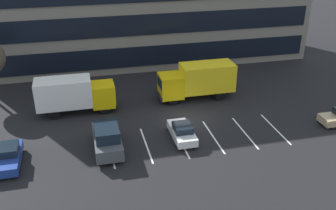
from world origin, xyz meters
TOP-DOWN VIEW (x-y plane):
  - ground_plane at (0.00, 0.00)m, footprint 120.00×120.00m
  - office_building at (0.00, 17.95)m, footprint 38.28×10.82m
  - lot_markings at (-0.00, -3.23)m, footprint 14.14×5.40m
  - box_truck_yellow_all at (2.41, 4.40)m, footprint 7.52×2.49m
  - box_truck_yellow at (-9.47, 4.03)m, footprint 7.16×2.37m
  - sedan_white at (-1.19, -2.96)m, footprint 1.62×3.88m
  - suv_charcoal at (-7.24, -3.28)m, footprint 2.02×4.77m
  - sedan_navy at (-14.43, -3.54)m, footprint 1.72×4.11m

SIDE VIEW (x-z plane):
  - ground_plane at x=0.00m, z-range 0.00..0.00m
  - lot_markings at x=0.00m, z-range 0.00..0.01m
  - sedan_white at x=-1.19m, z-range -0.04..1.35m
  - sedan_navy at x=-14.43m, z-range -0.04..1.43m
  - suv_charcoal at x=-7.24m, z-range -0.04..2.12m
  - box_truck_yellow at x=-9.47m, z-range 0.21..3.53m
  - box_truck_yellow_all at x=2.41m, z-range 0.22..3.70m
  - office_building at x=0.00m, z-range 0.00..14.40m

